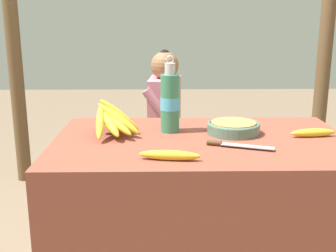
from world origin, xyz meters
name	(u,v)px	position (x,y,z in m)	size (l,w,h in m)	color
market_counter	(200,229)	(0.00, 0.00, 0.40)	(1.17, 0.73, 0.79)	brown
banana_bunch_ripe	(112,117)	(-0.37, 0.08, 0.86)	(0.20, 0.31, 0.16)	#4C381E
serving_bowl	(233,127)	(0.14, 0.08, 0.82)	(0.22, 0.22, 0.05)	#4C6B5B
water_bottle	(170,102)	(-0.13, 0.11, 0.92)	(0.08, 0.08, 0.32)	#337556
loose_banana_front	(169,155)	(-0.14, -0.26, 0.81)	(0.21, 0.06, 0.03)	gold
loose_banana_side	(313,133)	(0.45, 0.02, 0.81)	(0.19, 0.05, 0.03)	gold
knife	(231,144)	(0.09, -0.11, 0.80)	(0.24, 0.11, 0.02)	#BCBCC1
wooden_bench	(172,153)	(-0.09, 1.18, 0.35)	(1.43, 0.32, 0.42)	brown
seated_vendor	(158,117)	(-0.18, 1.15, 0.61)	(0.42, 0.40, 1.06)	#232328
banana_bunch_green	(233,135)	(0.34, 1.18, 0.48)	(0.18, 0.30, 0.13)	#4C381E
support_post_near	(11,22)	(-1.26, 1.60, 1.23)	(0.11, 0.11, 2.46)	brown
support_post_far	(328,22)	(1.08, 1.60, 1.23)	(0.11, 0.11, 2.46)	brown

